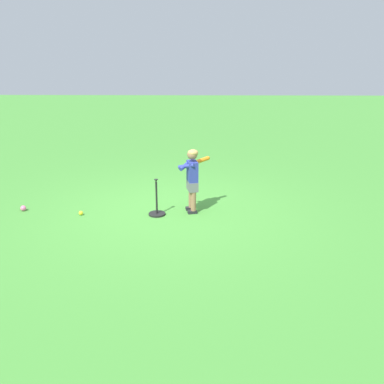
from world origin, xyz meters
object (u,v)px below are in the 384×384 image
play_ball_behind_batter (23,208)px  batting_tee (157,209)px  play_ball_midfield (81,213)px  child_batter (192,175)px

play_ball_behind_batter → batting_tee: 2.31m
play_ball_midfield → batting_tee: bearing=-178.3°
child_batter → play_ball_midfield: bearing=6.5°
play_ball_behind_batter → play_ball_midfield: 1.05m
child_batter → batting_tee: child_batter is taller
play_ball_midfield → batting_tee: (-1.27, -0.04, 0.07)m
play_ball_behind_batter → batting_tee: size_ratio=0.15×
child_batter → play_ball_behind_batter: (2.89, 0.03, -0.60)m
child_batter → play_ball_behind_batter: 2.95m
play_ball_behind_batter → child_batter: bearing=-179.4°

